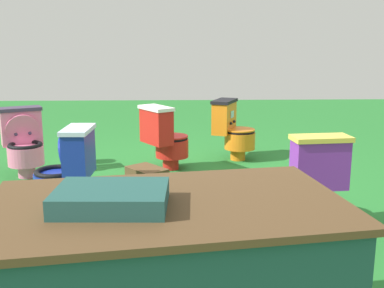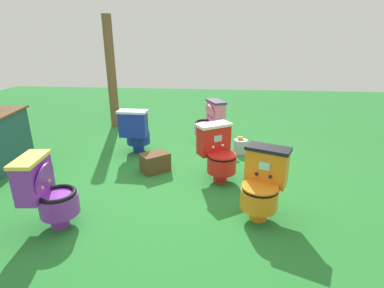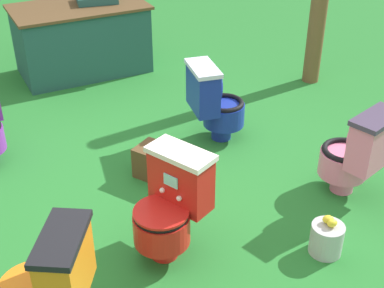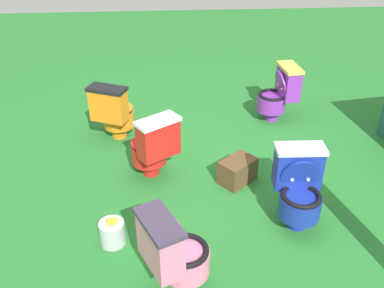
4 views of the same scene
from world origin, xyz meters
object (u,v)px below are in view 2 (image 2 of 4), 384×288
(small_crate, at_px, (155,162))
(toilet_purple, at_px, (47,192))
(toilet_orange, at_px, (263,183))
(lemon_bucket, at_px, (241,146))
(toilet_pink, at_px, (210,121))
(wooden_post, at_px, (111,73))
(toilet_blue, at_px, (136,131))
(toilet_red, at_px, (218,153))

(small_crate, bearing_deg, toilet_purple, 151.12)
(toilet_orange, distance_m, lemon_bucket, 1.80)
(toilet_purple, relative_size, toilet_pink, 1.00)
(toilet_purple, xyz_separation_m, lemon_bucket, (2.16, -1.95, -0.26))
(toilet_orange, xyz_separation_m, wooden_post, (3.08, 2.63, 0.71))
(wooden_post, xyz_separation_m, small_crate, (-2.12, -1.30, -0.95))
(toilet_pink, xyz_separation_m, small_crate, (-1.34, 0.69, -0.24))
(toilet_purple, xyz_separation_m, toilet_orange, (0.38, -2.06, -0.00))
(toilet_pink, height_order, lemon_bucket, toilet_pink)
(toilet_blue, xyz_separation_m, toilet_orange, (-1.60, -1.75, -0.00))
(toilet_purple, distance_m, toilet_orange, 2.10)
(wooden_post, xyz_separation_m, lemon_bucket, (-1.31, -2.52, -0.97))
(toilet_red, relative_size, toilet_pink, 1.00)
(toilet_orange, distance_m, toilet_red, 0.93)
(toilet_pink, relative_size, lemon_bucket, 2.63)
(toilet_red, xyz_separation_m, wooden_post, (2.28, 2.16, 0.71))
(toilet_blue, relative_size, toilet_pink, 1.00)
(toilet_purple, bearing_deg, toilet_pink, 146.04)
(toilet_blue, height_order, toilet_red, same)
(toilet_pink, bearing_deg, wooden_post, 43.52)
(toilet_red, bearing_deg, wooden_post, -79.80)
(toilet_orange, relative_size, small_crate, 1.98)
(toilet_purple, relative_size, wooden_post, 0.34)
(small_crate, bearing_deg, toilet_orange, -126.06)
(toilet_purple, height_order, small_crate, toilet_purple)
(toilet_blue, relative_size, wooden_post, 0.34)
(toilet_purple, height_order, toilet_pink, same)
(small_crate, distance_m, lemon_bucket, 1.46)
(wooden_post, bearing_deg, toilet_red, -136.46)
(small_crate, bearing_deg, lemon_bucket, -56.01)
(toilet_purple, relative_size, lemon_bucket, 2.63)
(toilet_orange, relative_size, toilet_red, 1.00)
(toilet_blue, height_order, small_crate, toilet_blue)
(toilet_red, height_order, small_crate, toilet_red)
(toilet_purple, height_order, toilet_red, same)
(toilet_orange, relative_size, wooden_post, 0.34)
(toilet_orange, height_order, small_crate, toilet_orange)
(lemon_bucket, bearing_deg, wooden_post, 62.55)
(toilet_purple, relative_size, toilet_red, 1.00)
(toilet_orange, bearing_deg, toilet_pink, -51.75)
(lemon_bucket, bearing_deg, toilet_red, 160.06)
(wooden_post, bearing_deg, toilet_purple, -170.78)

